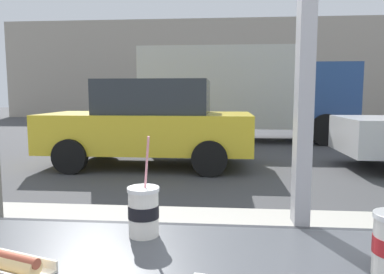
{
  "coord_description": "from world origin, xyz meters",
  "views": [
    {
      "loc": [
        -0.26,
        -1.15,
        1.44
      ],
      "look_at": [
        -0.55,
        2.16,
        1.06
      ],
      "focal_mm": 34.5,
      "sensor_mm": 36.0,
      "label": 1
    }
  ],
  "objects": [
    {
      "name": "box_truck",
      "position": [
        0.27,
        10.53,
        1.56
      ],
      "size": [
        6.35,
        2.44,
        2.83
      ],
      "color": "beige",
      "rests_on": "ground"
    },
    {
      "name": "hotdog_tray_far",
      "position": [
        -0.8,
        -0.33,
        1.04
      ],
      "size": [
        0.28,
        0.18,
        0.05
      ],
      "color": "beige",
      "rests_on": "window_counter"
    },
    {
      "name": "building_facade_far",
      "position": [
        0.0,
        22.0,
        2.98
      ],
      "size": [
        28.0,
        1.2,
        5.95
      ],
      "primitive_type": "cube",
      "color": "#A89E8E",
      "rests_on": "ground"
    },
    {
      "name": "ground_plane",
      "position": [
        0.0,
        8.0,
        0.0
      ],
      "size": [
        60.0,
        60.0,
        0.0
      ],
      "primitive_type": "plane",
      "color": "#424244"
    },
    {
      "name": "soda_cup_left",
      "position": [
        -0.5,
        -0.08,
        1.09
      ],
      "size": [
        0.1,
        0.1,
        0.31
      ],
      "color": "silver",
      "rests_on": "window_counter"
    },
    {
      "name": "parked_car_yellow",
      "position": [
        -1.74,
        6.15,
        0.87
      ],
      "size": [
        4.1,
        1.98,
        1.73
      ],
      "color": "gold",
      "rests_on": "ground"
    },
    {
      "name": "sidewalk_strip",
      "position": [
        0.0,
        1.6,
        0.07
      ],
      "size": [
        16.0,
        2.8,
        0.14
      ],
      "primitive_type": "cube",
      "color": "#B2ADA3",
      "rests_on": "ground"
    }
  ]
}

